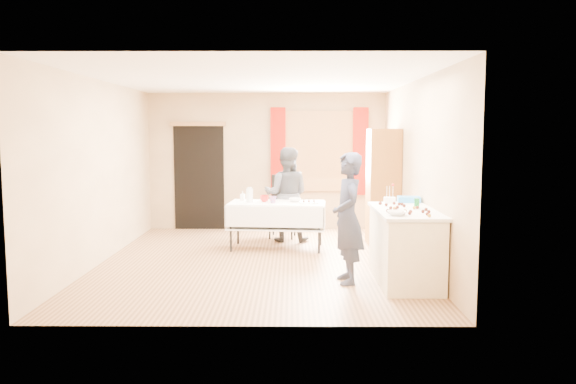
{
  "coord_description": "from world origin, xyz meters",
  "views": [
    {
      "loc": [
        0.47,
        -7.98,
        1.86
      ],
      "look_at": [
        0.42,
        0.0,
        1.01
      ],
      "focal_mm": 35.0,
      "sensor_mm": 36.0,
      "label": 1
    }
  ],
  "objects_px": {
    "chair": "(283,219)",
    "woman": "(286,194)",
    "party_table": "(277,221)",
    "girl": "(348,218)",
    "cabinet": "(383,187)",
    "counter": "(405,246)"
  },
  "relations": [
    {
      "from": "counter",
      "to": "woman",
      "type": "distance_m",
      "value": 3.04
    },
    {
      "from": "chair",
      "to": "woman",
      "type": "bearing_deg",
      "value": -70.93
    },
    {
      "from": "chair",
      "to": "party_table",
      "type": "bearing_deg",
      "value": -86.71
    },
    {
      "from": "cabinet",
      "to": "girl",
      "type": "relative_size",
      "value": 1.18
    },
    {
      "from": "party_table",
      "to": "girl",
      "type": "relative_size",
      "value": 0.99
    },
    {
      "from": "party_table",
      "to": "girl",
      "type": "distance_m",
      "value": 2.27
    },
    {
      "from": "party_table",
      "to": "woman",
      "type": "bearing_deg",
      "value": 81.63
    },
    {
      "from": "girl",
      "to": "chair",
      "type": "bearing_deg",
      "value": -171.3
    },
    {
      "from": "cabinet",
      "to": "party_table",
      "type": "height_order",
      "value": "cabinet"
    },
    {
      "from": "cabinet",
      "to": "woman",
      "type": "bearing_deg",
      "value": 170.23
    },
    {
      "from": "counter",
      "to": "party_table",
      "type": "height_order",
      "value": "counter"
    },
    {
      "from": "chair",
      "to": "girl",
      "type": "xyz_separation_m",
      "value": [
        0.85,
        -3.03,
        0.48
      ]
    },
    {
      "from": "cabinet",
      "to": "chair",
      "type": "relative_size",
      "value": 1.74
    },
    {
      "from": "cabinet",
      "to": "counter",
      "type": "bearing_deg",
      "value": -92.45
    },
    {
      "from": "girl",
      "to": "counter",
      "type": "bearing_deg",
      "value": 87.5
    },
    {
      "from": "chair",
      "to": "girl",
      "type": "height_order",
      "value": "girl"
    },
    {
      "from": "counter",
      "to": "cabinet",
      "type": "bearing_deg",
      "value": 87.55
    },
    {
      "from": "chair",
      "to": "cabinet",
      "type": "bearing_deg",
      "value": -13.0
    },
    {
      "from": "party_table",
      "to": "girl",
      "type": "bearing_deg",
      "value": -60.67
    },
    {
      "from": "girl",
      "to": "cabinet",
      "type": "bearing_deg",
      "value": 154.07
    },
    {
      "from": "cabinet",
      "to": "party_table",
      "type": "xyz_separation_m",
      "value": [
        -1.75,
        -0.36,
        -0.51
      ]
    },
    {
      "from": "counter",
      "to": "woman",
      "type": "bearing_deg",
      "value": 119.87
    }
  ]
}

